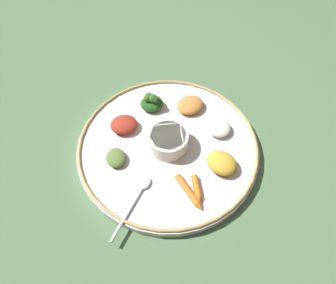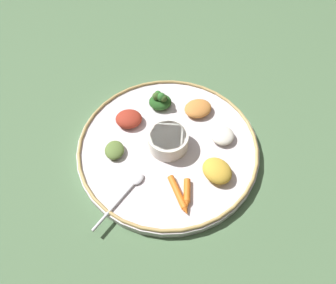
{
  "view_description": "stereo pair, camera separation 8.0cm",
  "coord_description": "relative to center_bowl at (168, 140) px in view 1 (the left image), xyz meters",
  "views": [
    {
      "loc": [
        -0.13,
        0.44,
        0.69
      ],
      "look_at": [
        0.0,
        0.0,
        0.04
      ],
      "focal_mm": 34.9,
      "sensor_mm": 36.0,
      "label": 1
    },
    {
      "loc": [
        -0.2,
        0.41,
        0.69
      ],
      "look_at": [
        0.0,
        0.0,
        0.04
      ],
      "focal_mm": 34.9,
      "sensor_mm": 36.0,
      "label": 2
    }
  ],
  "objects": [
    {
      "name": "spoon",
      "position": [
        0.03,
        0.16,
        -0.02
      ],
      "size": [
        0.04,
        0.17,
        0.01
      ],
      "color": "silver",
      "rests_on": "platter"
    },
    {
      "name": "greens_pile",
      "position": [
        0.08,
        -0.11,
        -0.0
      ],
      "size": [
        0.08,
        0.07,
        0.05
      ],
      "color": "#23511E",
      "rests_on": "platter"
    },
    {
      "name": "mound_rice_white",
      "position": [
        -0.11,
        -0.08,
        -0.01
      ],
      "size": [
        0.08,
        0.08,
        0.02
      ],
      "primitive_type": "ellipsoid",
      "rotation": [
        0.0,
        0.0,
        3.82
      ],
      "color": "silver",
      "rests_on": "platter"
    },
    {
      "name": "platter",
      "position": [
        0.0,
        0.0,
        -0.03
      ],
      "size": [
        0.45,
        0.45,
        0.02
      ],
      "primitive_type": "cylinder",
      "color": "silver",
      "rests_on": "ground_plane"
    },
    {
      "name": "ground_plane",
      "position": [
        0.0,
        0.0,
        -0.05
      ],
      "size": [
        2.4,
        2.4,
        0.0
      ],
      "primitive_type": "plane",
      "color": "#4C6B47"
    },
    {
      "name": "platter_rim",
      "position": [
        0.0,
        0.0,
        -0.02
      ],
      "size": [
        0.45,
        0.45,
        0.01
      ],
      "primitive_type": "torus",
      "color": "tan",
      "rests_on": "platter"
    },
    {
      "name": "center_bowl",
      "position": [
        0.0,
        0.0,
        0.0
      ],
      "size": [
        0.1,
        0.1,
        0.04
      ],
      "color": "silver",
      "rests_on": "platter"
    },
    {
      "name": "mound_beet",
      "position": [
        0.12,
        -0.02,
        -0.01
      ],
      "size": [
        0.09,
        0.08,
        0.03
      ],
      "primitive_type": "ellipsoid",
      "rotation": [
        0.0,
        0.0,
        0.46
      ],
      "color": "maroon",
      "rests_on": "platter"
    },
    {
      "name": "mound_lentil_yellow",
      "position": [
        -0.14,
        0.02,
        -0.01
      ],
      "size": [
        0.09,
        0.09,
        0.03
      ],
      "primitive_type": "ellipsoid",
      "rotation": [
        0.0,
        0.0,
        2.71
      ],
      "color": "gold",
      "rests_on": "platter"
    },
    {
      "name": "mound_squash",
      "position": [
        -0.02,
        -0.13,
        -0.01
      ],
      "size": [
        0.09,
        0.1,
        0.03
      ],
      "primitive_type": "ellipsoid",
      "rotation": [
        0.0,
        0.0,
        3.98
      ],
      "color": "#C67A38",
      "rests_on": "platter"
    },
    {
      "name": "mound_collards",
      "position": [
        0.11,
        0.08,
        -0.01
      ],
      "size": [
        0.07,
        0.07,
        0.02
      ],
      "primitive_type": "ellipsoid",
      "rotation": [
        0.0,
        0.0,
        2.09
      ],
      "color": "#567033",
      "rests_on": "platter"
    },
    {
      "name": "carrot_near_spoon",
      "position": [
        -0.08,
        0.11,
        -0.02
      ],
      "size": [
        0.08,
        0.08,
        0.02
      ],
      "color": "orange",
      "rests_on": "platter"
    },
    {
      "name": "carrot_outer",
      "position": [
        -0.1,
        0.1,
        -0.02
      ],
      "size": [
        0.04,
        0.07,
        0.02
      ],
      "color": "orange",
      "rests_on": "platter"
    }
  ]
}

